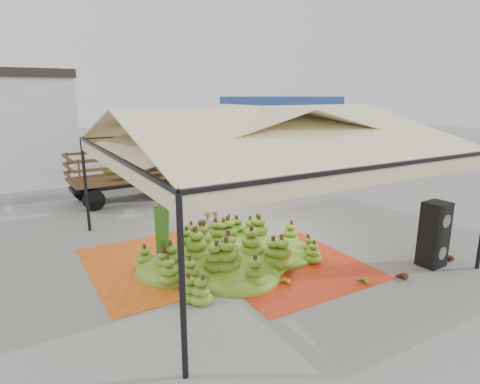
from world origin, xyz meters
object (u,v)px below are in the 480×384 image
speaker_stack (434,234)px  truck_right (279,149)px  vendor (210,198)px  banana_heap (235,243)px  truck_left (150,167)px

speaker_stack → truck_right: truck_right is taller
truck_right → vendor: bearing=-130.7°
speaker_stack → vendor: size_ratio=0.91×
banana_heap → truck_left: size_ratio=0.83×
vendor → truck_right: 8.58m
speaker_stack → truck_left: (-3.97, 10.64, 0.43)m
vendor → truck_left: 4.80m
speaker_stack → truck_right: size_ratio=0.23×
vendor → truck_right: bearing=-152.1°
vendor → truck_right: size_ratio=0.26×
speaker_stack → truck_right: 11.73m
truck_right → banana_heap: bearing=-120.9°
vendor → truck_right: truck_right is taller
speaker_stack → truck_right: bearing=71.3°
speaker_stack → vendor: vendor is taller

